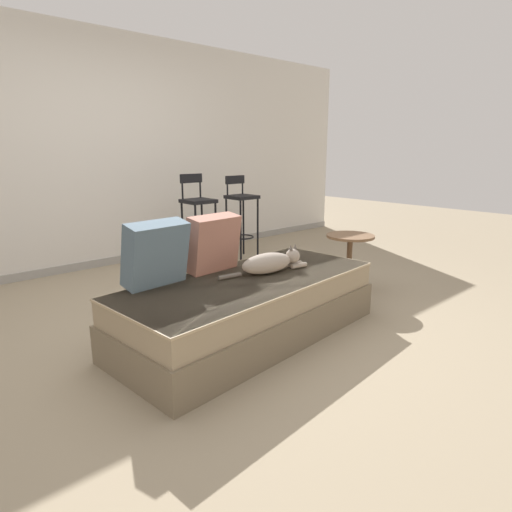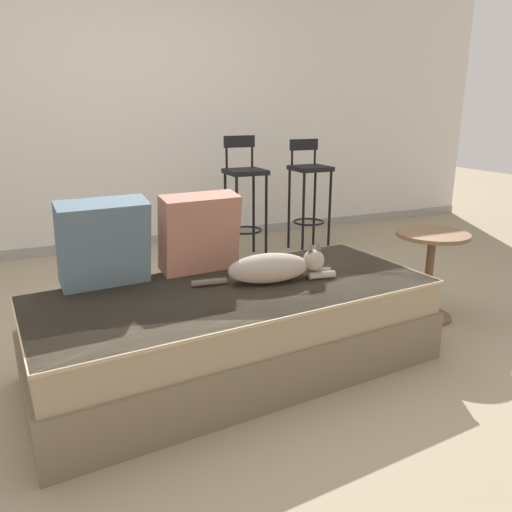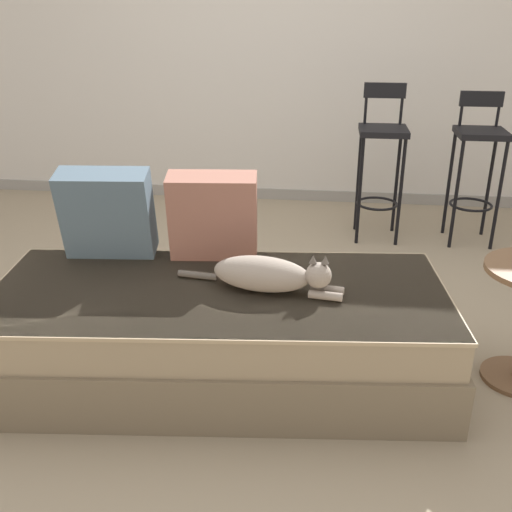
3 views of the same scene
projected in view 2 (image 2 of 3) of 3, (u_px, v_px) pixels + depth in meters
The scene contains 10 objects.
ground_plane at pixel (212, 336), 2.92m from camera, with size 16.00×16.00×0.00m, color gray.
wall_back_panel at pixel (127, 106), 4.52m from camera, with size 8.00×0.10×2.60m, color silver.
wall_baseboard_trim at pixel (138, 241), 4.83m from camera, with size 8.00×0.02×0.09m, color gray.
couch at pixel (237, 328), 2.51m from camera, with size 2.06×1.03×0.44m.
throw_pillow_corner at pixel (104, 243), 2.41m from camera, with size 0.44×0.27×0.44m.
throw_pillow_middle at pixel (199, 233), 2.64m from camera, with size 0.43×0.24×0.43m.
cat at pixel (275, 267), 2.52m from camera, with size 0.74×0.23×0.19m.
bar_stool_near_window at pixel (245, 188), 4.31m from camera, with size 0.32×0.32×1.06m.
bar_stool_by_doorway at pixel (309, 184), 4.56m from camera, with size 0.32×0.32×1.01m.
side_table at pixel (430, 263), 3.09m from camera, with size 0.44×0.44×0.56m.
Camera 2 is at (-0.84, -2.54, 1.28)m, focal length 35.00 mm.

